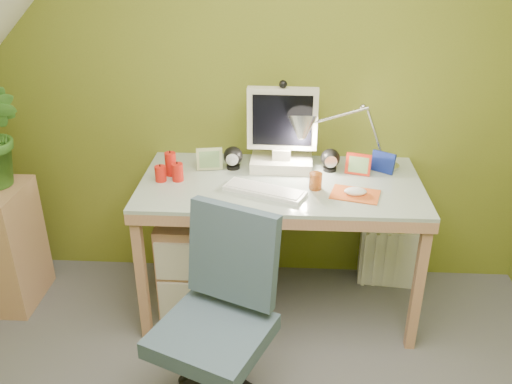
# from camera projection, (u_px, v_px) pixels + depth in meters

# --- Properties ---
(wall_back) EXTENTS (3.20, 0.01, 2.40)m
(wall_back) POSITION_uv_depth(u_px,v_px,m) (262.00, 89.00, 3.05)
(wall_back) COLOR olive
(wall_back) RESTS_ON floor
(desk) EXTENTS (1.50, 0.75, 0.80)m
(desk) POSITION_uv_depth(u_px,v_px,m) (279.00, 245.00, 3.07)
(desk) COLOR tan
(desk) RESTS_ON floor
(monitor) EXTENTS (0.36, 0.21, 0.49)m
(monitor) POSITION_uv_depth(u_px,v_px,m) (282.00, 127.00, 2.95)
(monitor) COLOR silver
(monitor) RESTS_ON desk
(speaker_left) EXTENTS (0.12, 0.12, 0.13)m
(speaker_left) POSITION_uv_depth(u_px,v_px,m) (233.00, 157.00, 3.02)
(speaker_left) COLOR black
(speaker_left) RESTS_ON desk
(speaker_right) EXTENTS (0.12, 0.12, 0.13)m
(speaker_right) POSITION_uv_depth(u_px,v_px,m) (330.00, 160.00, 2.99)
(speaker_right) COLOR black
(speaker_right) RESTS_ON desk
(keyboard) EXTENTS (0.44, 0.28, 0.02)m
(keyboard) POSITION_uv_depth(u_px,v_px,m) (265.00, 191.00, 2.77)
(keyboard) COLOR white
(keyboard) RESTS_ON desk
(mousepad) EXTENTS (0.28, 0.23, 0.01)m
(mousepad) POSITION_uv_depth(u_px,v_px,m) (355.00, 194.00, 2.75)
(mousepad) COLOR #D25720
(mousepad) RESTS_ON desk
(mouse) EXTENTS (0.13, 0.09, 0.04)m
(mouse) POSITION_uv_depth(u_px,v_px,m) (355.00, 191.00, 2.74)
(mouse) COLOR white
(mouse) RESTS_ON mousepad
(amber_tumbler) EXTENTS (0.07, 0.07, 0.09)m
(amber_tumbler) POSITION_uv_depth(u_px,v_px,m) (316.00, 181.00, 2.79)
(amber_tumbler) COLOR #8D4014
(amber_tumbler) RESTS_ON desk
(candle_cluster) EXTENTS (0.20, 0.19, 0.13)m
(candle_cluster) POSITION_uv_depth(u_px,v_px,m) (169.00, 167.00, 2.90)
(candle_cluster) COLOR red
(candle_cluster) RESTS_ON desk
(photo_frame_red) EXTENTS (0.14, 0.06, 0.12)m
(photo_frame_red) POSITION_uv_depth(u_px,v_px,m) (358.00, 164.00, 2.95)
(photo_frame_red) COLOR red
(photo_frame_red) RESTS_ON desk
(photo_frame_blue) EXTENTS (0.12, 0.09, 0.11)m
(photo_frame_blue) POSITION_uv_depth(u_px,v_px,m) (383.00, 162.00, 2.98)
(photo_frame_blue) COLOR navy
(photo_frame_blue) RESTS_ON desk
(photo_frame_green) EXTENTS (0.15, 0.04, 0.12)m
(photo_frame_green) POSITION_uv_depth(u_px,v_px,m) (209.00, 159.00, 3.01)
(photo_frame_green) COLOR #ABBA80
(photo_frame_green) RESTS_ON desk
(desk_lamp) EXTENTS (0.56, 0.34, 0.56)m
(desk_lamp) POSITION_uv_depth(u_px,v_px,m) (366.00, 122.00, 2.91)
(desk_lamp) COLOR #B9BABE
(desk_lamp) RESTS_ON desk
(side_ledge) EXTENTS (0.27, 0.42, 0.73)m
(side_ledge) POSITION_uv_depth(u_px,v_px,m) (9.00, 247.00, 3.13)
(side_ledge) COLOR tan
(side_ledge) RESTS_ON floor
(task_chair) EXTENTS (0.68, 0.68, 0.93)m
(task_chair) POSITION_uv_depth(u_px,v_px,m) (212.00, 333.00, 2.32)
(task_chair) COLOR #3B4F61
(task_chair) RESTS_ON floor
(radiator) EXTENTS (0.40, 0.19, 0.39)m
(radiator) POSITION_uv_depth(u_px,v_px,m) (391.00, 254.00, 3.37)
(radiator) COLOR white
(radiator) RESTS_ON floor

